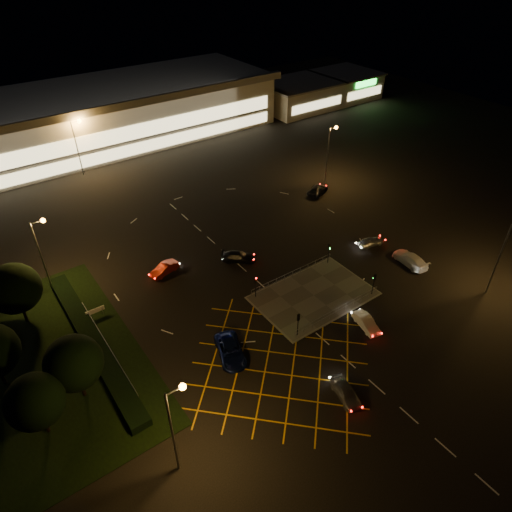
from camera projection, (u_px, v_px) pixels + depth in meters
ground at (291, 293)px, 56.85m from camera, size 180.00×180.00×0.00m
pedestrian_island at (314, 296)px, 56.44m from camera, size 14.00×9.00×0.12m
grass_verge at (47, 365)px, 47.63m from camera, size 18.00×30.00×0.08m
hedge at (93, 341)px, 49.70m from camera, size 2.00×26.00×1.00m
supermarket at (103, 114)px, 94.40m from camera, size 72.00×26.50×10.50m
retail_unit_a at (298, 95)px, 111.99m from camera, size 18.80×14.80×6.35m
retail_unit_b at (345, 84)px, 119.49m from camera, size 14.80×14.80×6.35m
streetlight_sw at (175, 419)px, 34.98m from camera, size 1.78×0.56×10.03m
streetlight_se at (504, 248)px, 53.38m from camera, size 1.78×0.56×10.03m
streetlight_nw at (42, 246)px, 53.74m from camera, size 1.78×0.56×10.03m
streetlight_ne at (330, 147)px, 77.59m from camera, size 1.78×0.56×10.03m
streetlight_far_left at (78, 140)px, 80.01m from camera, size 1.78×0.56×10.03m
streetlight_far_right at (256, 97)px, 100.10m from camera, size 1.78×0.56×10.03m
signal_sw at (298, 320)px, 49.64m from camera, size 0.28×0.30×3.15m
signal_se at (374, 280)px, 55.28m from camera, size 0.28×0.30×3.15m
signal_nw at (256, 282)px, 54.89m from camera, size 0.28×0.30×3.15m
signal_ne at (329, 249)px, 60.52m from camera, size 0.28×0.30×3.15m
tree_a at (35, 402)px, 38.90m from camera, size 5.04×5.04×6.86m
tree_c at (14, 289)px, 49.98m from camera, size 5.76×5.76×7.84m
tree_e at (74, 363)px, 41.91m from camera, size 5.40×5.40×7.35m
car_near_silver at (345, 392)px, 44.09m from camera, size 2.67×4.41×1.40m
car_queue_white at (366, 323)px, 51.77m from camera, size 2.20×4.18×1.31m
car_left_blue at (230, 351)px, 48.24m from camera, size 4.12×6.03×1.53m
car_far_dkgrey at (238, 257)px, 62.00m from camera, size 4.86×4.35×1.36m
car_right_silver at (371, 242)px, 64.98m from camera, size 3.99×2.19×1.29m
car_circ_red at (164, 269)px, 59.77m from camera, size 4.37×2.44×1.36m
car_east_grey at (318, 190)px, 77.61m from camera, size 5.15×3.76×1.30m
car_approach_white at (410, 259)px, 61.38m from camera, size 2.78×5.55×1.55m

